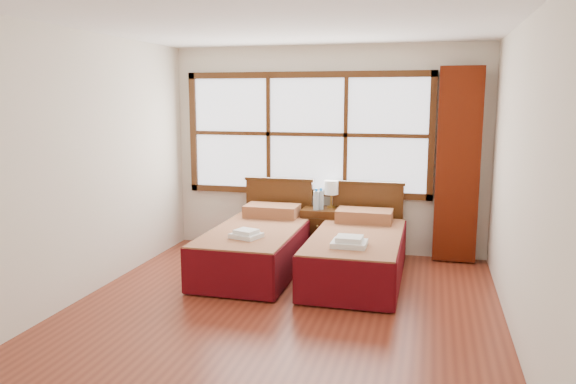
# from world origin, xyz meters

# --- Properties ---
(floor) EXTENTS (4.50, 4.50, 0.00)m
(floor) POSITION_xyz_m (0.00, 0.00, 0.00)
(floor) COLOR brown
(floor) RESTS_ON ground
(ceiling) EXTENTS (4.50, 4.50, 0.00)m
(ceiling) POSITION_xyz_m (0.00, 0.00, 2.60)
(ceiling) COLOR white
(ceiling) RESTS_ON wall_back
(wall_back) EXTENTS (4.00, 0.00, 4.00)m
(wall_back) POSITION_xyz_m (0.00, 2.25, 1.30)
(wall_back) COLOR silver
(wall_back) RESTS_ON floor
(wall_left) EXTENTS (0.00, 4.50, 4.50)m
(wall_left) POSITION_xyz_m (-2.00, 0.00, 1.30)
(wall_left) COLOR silver
(wall_left) RESTS_ON floor
(wall_right) EXTENTS (0.00, 4.50, 4.50)m
(wall_right) POSITION_xyz_m (2.00, 0.00, 1.30)
(wall_right) COLOR silver
(wall_right) RESTS_ON floor
(window) EXTENTS (3.16, 0.06, 1.56)m
(window) POSITION_xyz_m (-0.25, 2.21, 1.50)
(window) COLOR white
(window) RESTS_ON wall_back
(curtain) EXTENTS (0.50, 0.16, 2.30)m
(curtain) POSITION_xyz_m (1.60, 2.11, 1.17)
(curtain) COLOR #601A09
(curtain) RESTS_ON wall_back
(bed_left) EXTENTS (0.97, 1.99, 0.94)m
(bed_left) POSITION_xyz_m (-0.59, 1.20, 0.29)
(bed_left) COLOR #3E220C
(bed_left) RESTS_ON floor
(bed_right) EXTENTS (0.97, 1.99, 0.94)m
(bed_right) POSITION_xyz_m (0.55, 1.20, 0.29)
(bed_right) COLOR #3E220C
(bed_right) RESTS_ON floor
(nightstand) EXTENTS (0.45, 0.44, 0.60)m
(nightstand) POSITION_xyz_m (-0.01, 1.99, 0.30)
(nightstand) COLOR #492710
(nightstand) RESTS_ON floor
(towels_left) EXTENTS (0.35, 0.33, 0.09)m
(towels_left) POSITION_xyz_m (-0.57, 0.72, 0.54)
(towels_left) COLOR white
(towels_left) RESTS_ON bed_left
(towels_right) EXTENTS (0.34, 0.30, 0.10)m
(towels_right) POSITION_xyz_m (0.54, 0.65, 0.54)
(towels_right) COLOR white
(towels_right) RESTS_ON bed_right
(lamp) EXTENTS (0.17, 0.17, 0.34)m
(lamp) POSITION_xyz_m (0.10, 2.10, 0.84)
(lamp) COLOR #B78F3A
(lamp) RESTS_ON nightstand
(bottle_near) EXTENTS (0.07, 0.07, 0.26)m
(bottle_near) POSITION_xyz_m (-0.06, 1.89, 0.72)
(bottle_near) COLOR #A9C7DA
(bottle_near) RESTS_ON nightstand
(bottle_far) EXTENTS (0.07, 0.07, 0.26)m
(bottle_far) POSITION_xyz_m (-0.01, 1.94, 0.72)
(bottle_far) COLOR #A9C7DA
(bottle_far) RESTS_ON nightstand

